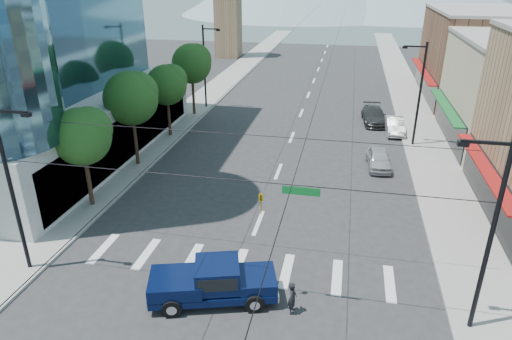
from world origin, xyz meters
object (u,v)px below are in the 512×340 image
Objects in this scene: pedestrian at (292,298)px; parked_car_far at (374,115)px; pickup_truck at (213,281)px; parked_car_mid at (394,126)px; parked_car_near at (379,159)px.

pedestrian reaches higher than parked_car_far.
pedestrian is (3.78, -0.13, -0.25)m from pickup_truck.
parked_car_mid is (10.11, 26.60, -0.32)m from pickup_truck.
parked_car_far is at bearing 119.69° from parked_car_mid.
pedestrian is 0.36× the size of parked_car_mid.
pickup_truck reaches higher than pedestrian.
parked_car_near is 8.95m from parked_car_mid.
pickup_truck is 1.41× the size of parked_car_mid.
pedestrian is 0.37× the size of parked_car_near.
pickup_truck is 28.45m from parked_car_mid.
pedestrian is 27.46m from parked_car_mid.
pickup_truck reaches higher than parked_car_far.
parked_car_far is (8.31, 29.43, -0.28)m from pickup_truck.
pedestrian reaches higher than parked_car_mid.
parked_car_far is at bearing 57.73° from pickup_truck.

